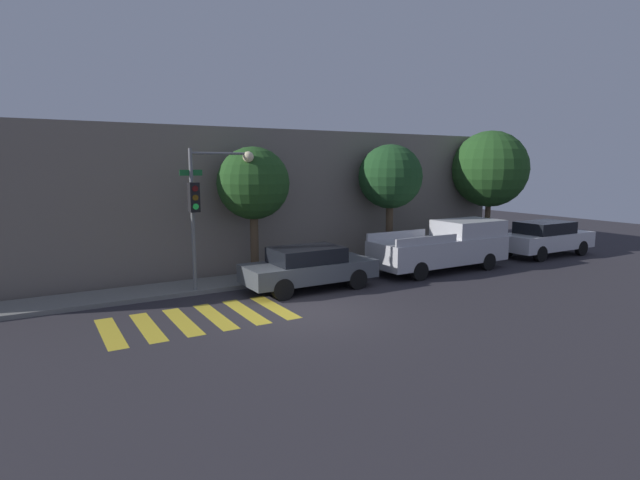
{
  "coord_description": "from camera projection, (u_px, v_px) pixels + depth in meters",
  "views": [
    {
      "loc": [
        -6.39,
        -11.75,
        4.0
      ],
      "look_at": [
        1.77,
        2.1,
        1.6
      ],
      "focal_mm": 28.0,
      "sensor_mm": 36.0,
      "label": 1
    }
  ],
  "objects": [
    {
      "name": "crosswalk",
      "position": [
        199.0,
        319.0,
        13.14
      ],
      "size": [
        4.81,
        2.6,
        0.0
      ],
      "color": "gold",
      "rests_on": "ground"
    },
    {
      "name": "pickup_truck",
      "position": [
        445.0,
        246.0,
        19.16
      ],
      "size": [
        5.59,
        1.94,
        1.88
      ],
      "color": "#BCBCC1",
      "rests_on": "ground"
    },
    {
      "name": "tree_far_end",
      "position": [
        490.0,
        169.0,
        23.05
      ],
      "size": [
        3.5,
        3.5,
        5.6
      ],
      "color": "brown",
      "rests_on": "ground"
    },
    {
      "name": "sedan_middle",
      "position": [
        545.0,
        238.0,
        22.25
      ],
      "size": [
        4.64,
        1.82,
        1.54
      ],
      "color": "silver",
      "rests_on": "ground"
    },
    {
      "name": "building_row",
      "position": [
        206.0,
        198.0,
        20.51
      ],
      "size": [
        26.0,
        6.0,
        5.36
      ],
      "primitive_type": "cube",
      "color": "slate",
      "rests_on": "ground"
    },
    {
      "name": "traffic_light_pole",
      "position": [
        208.0,
        193.0,
        15.45
      ],
      "size": [
        2.41,
        0.56,
        4.53
      ],
      "color": "slate",
      "rests_on": "ground"
    },
    {
      "name": "sedan_near_corner",
      "position": [
        309.0,
        267.0,
        16.17
      ],
      "size": [
        4.36,
        1.75,
        1.4
      ],
      "color": "#4C5156",
      "rests_on": "ground"
    },
    {
      "name": "tree_midblock",
      "position": [
        390.0,
        177.0,
        20.17
      ],
      "size": [
        2.59,
        2.59,
        4.86
      ],
      "color": "brown",
      "rests_on": "ground"
    },
    {
      "name": "tree_near_corner",
      "position": [
        253.0,
        184.0,
        17.19
      ],
      "size": [
        2.51,
        2.51,
        4.66
      ],
      "color": "brown",
      "rests_on": "ground"
    },
    {
      "name": "ground_plane",
      "position": [
        303.0,
        311.0,
        13.82
      ],
      "size": [
        60.0,
        60.0,
        0.0
      ],
      "primitive_type": "plane",
      "color": "#2D2B30"
    },
    {
      "name": "sidewalk",
      "position": [
        247.0,
        280.0,
        17.27
      ],
      "size": [
        26.0,
        1.73,
        0.14
      ],
      "primitive_type": "cube",
      "color": "slate",
      "rests_on": "ground"
    }
  ]
}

